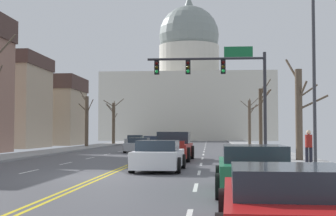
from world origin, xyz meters
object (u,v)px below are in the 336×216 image
(sedan_near_03, at_px, (287,206))
(sedan_oncoming_02, at_px, (135,140))
(signal_gantry, at_px, (223,76))
(sedan_near_01, at_px, (159,156))
(sedan_oncoming_00, at_px, (139,145))
(street_lamp_right, at_px, (306,47))
(pedestrian_01, at_px, (309,145))
(pickup_truck_near_00, at_px, (173,148))
(sedan_oncoming_01, at_px, (153,142))
(sedan_oncoming_03, at_px, (168,139))
(sedan_near_02, at_px, (254,170))

(sedan_near_03, xyz_separation_m, sedan_oncoming_02, (-10.04, 51.34, 0.04))
(signal_gantry, height_order, sedan_near_01, signal_gantry)
(sedan_oncoming_00, relative_size, sedan_oncoming_02, 1.07)
(street_lamp_right, bearing_deg, pedestrian_01, 77.93)
(pickup_truck_near_00, distance_m, sedan_oncoming_00, 11.78)
(sedan_oncoming_01, xyz_separation_m, sedan_oncoming_03, (-0.30, 22.84, 0.02))
(sedan_oncoming_01, distance_m, pedestrian_01, 26.95)
(sedan_near_03, bearing_deg, sedan_oncoming_03, 96.25)
(signal_gantry, bearing_deg, pedestrian_01, -66.95)
(pickup_truck_near_00, height_order, sedan_near_03, pickup_truck_near_00)
(street_lamp_right, bearing_deg, sedan_oncoming_00, 116.86)
(pickup_truck_near_00, distance_m, sedan_near_01, 7.66)
(pickup_truck_near_00, relative_size, pedestrian_01, 3.43)
(pedestrian_01, bearing_deg, sedan_near_02, -108.75)
(street_lamp_right, bearing_deg, sedan_near_02, -111.78)
(sedan_oncoming_00, height_order, pedestrian_01, pedestrian_01)
(sedan_oncoming_03, relative_size, pedestrian_01, 2.76)
(sedan_near_03, bearing_deg, sedan_near_02, 89.45)
(street_lamp_right, distance_m, sedan_oncoming_01, 30.18)
(signal_gantry, distance_m, sedan_oncoming_02, 28.27)
(street_lamp_right, bearing_deg, sedan_oncoming_02, 108.61)
(sedan_oncoming_01, height_order, sedan_oncoming_03, sedan_oncoming_03)
(sedan_near_01, xyz_separation_m, sedan_oncoming_03, (-3.77, 50.85, -0.01))
(street_lamp_right, height_order, sedan_oncoming_03, street_lamp_right)
(pickup_truck_near_00, relative_size, sedan_oncoming_01, 1.19)
(sedan_oncoming_01, height_order, pedestrian_01, pedestrian_01)
(street_lamp_right, distance_m, sedan_oncoming_03, 52.24)
(street_lamp_right, distance_m, pedestrian_01, 5.35)
(signal_gantry, xyz_separation_m, sedan_oncoming_01, (-6.53, 16.01, -4.75))
(pickup_truck_near_00, bearing_deg, street_lamp_right, -52.47)
(pickup_truck_near_00, xyz_separation_m, pedestrian_01, (6.79, -4.55, 0.29))
(sedan_near_02, height_order, sedan_oncoming_03, sedan_near_02)
(sedan_oncoming_00, bearing_deg, pickup_truck_near_00, -72.16)
(street_lamp_right, distance_m, sedan_near_02, 8.82)
(sedan_near_02, distance_m, sedan_oncoming_01, 35.94)
(pickup_truck_near_00, xyz_separation_m, sedan_oncoming_02, (-6.83, 30.42, -0.13))
(sedan_near_01, distance_m, sedan_oncoming_02, 38.68)
(sedan_near_03, xyz_separation_m, pedestrian_01, (3.59, 16.37, 0.46))
(sedan_near_03, height_order, sedan_oncoming_00, sedan_near_03)
(sedan_oncoming_00, xyz_separation_m, sedan_oncoming_01, (0.09, 9.13, 0.03))
(sedan_near_02, bearing_deg, sedan_oncoming_00, 104.72)
(pedestrian_01, bearing_deg, sedan_oncoming_01, 112.50)
(signal_gantry, height_order, sedan_near_02, signal_gantry)
(sedan_oncoming_00, height_order, sedan_oncoming_01, sedan_oncoming_01)
(sedan_oncoming_02, distance_m, pedestrian_01, 37.53)
(sedan_oncoming_01, bearing_deg, sedan_near_02, -79.13)
(sedan_near_02, bearing_deg, sedan_oncoming_03, 96.94)
(street_lamp_right, bearing_deg, signal_gantry, 104.04)
(sedan_near_01, height_order, sedan_oncoming_02, sedan_near_01)
(sedan_near_02, distance_m, sedan_near_03, 5.98)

